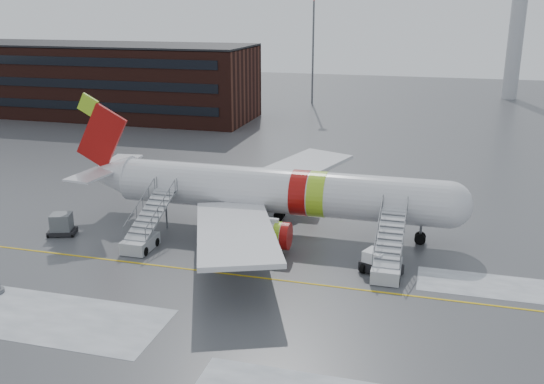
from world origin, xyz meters
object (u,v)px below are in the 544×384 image
(airliner, at_px, (267,191))
(airstair_aft, at_px, (144,234))
(pushback_tug, at_px, (379,264))
(uld_container, at_px, (62,225))
(airstair_fwd, at_px, (388,260))

(airliner, height_order, airstair_aft, airliner)
(pushback_tug, bearing_deg, uld_container, 178.63)
(airstair_aft, distance_m, pushback_tug, 18.75)
(airstair_fwd, bearing_deg, airstair_aft, 180.00)
(airliner, xyz_separation_m, pushback_tug, (10.27, -6.66, -2.69))
(airliner, distance_m, pushback_tug, 12.54)
(airliner, height_order, airstair_fwd, airliner)
(airstair_aft, distance_m, uld_container, 7.94)
(airliner, bearing_deg, pushback_tug, -32.96)
(uld_container, bearing_deg, pushback_tug, -1.37)
(airliner, relative_size, uld_container, 13.27)
(airliner, height_order, uld_container, airliner)
(airstair_aft, height_order, uld_container, airstair_aft)
(airliner, bearing_deg, airstair_fwd, -30.98)
(pushback_tug, bearing_deg, airstair_aft, 179.62)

